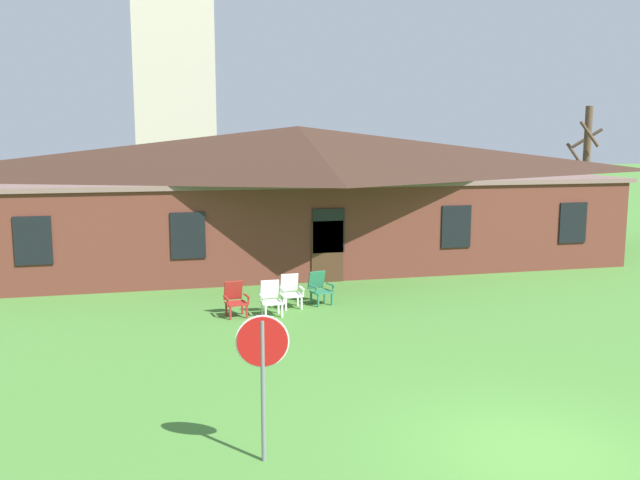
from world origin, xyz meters
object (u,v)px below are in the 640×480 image
(lawn_chair_by_porch, at_px, (235,298))
(lawn_chair_left_end, at_px, (291,290))
(lawn_chair_near_door, at_px, (271,297))
(lawn_chair_middle, at_px, (319,287))
(stop_sign, at_px, (263,359))

(lawn_chair_by_porch, relative_size, lawn_chair_left_end, 1.00)
(lawn_chair_by_porch, xyz_separation_m, lawn_chair_near_door, (0.98, -0.12, 0.00))
(lawn_chair_by_porch, height_order, lawn_chair_near_door, same)
(lawn_chair_left_end, height_order, lawn_chair_middle, same)
(lawn_chair_by_porch, xyz_separation_m, lawn_chair_left_end, (1.68, 0.62, 0.00))
(lawn_chair_by_porch, xyz_separation_m, lawn_chair_middle, (2.58, 0.81, 0.00))
(lawn_chair_near_door, bearing_deg, stop_sign, -100.20)
(stop_sign, distance_m, lawn_chair_left_end, 9.50)
(lawn_chair_by_porch, relative_size, lawn_chair_near_door, 1.00)
(stop_sign, bearing_deg, lawn_chair_middle, 71.58)
(stop_sign, bearing_deg, lawn_chair_left_end, 76.40)
(lawn_chair_left_end, bearing_deg, lawn_chair_by_porch, -159.88)
(lawn_chair_by_porch, height_order, lawn_chair_middle, same)
(lawn_chair_near_door, relative_size, lawn_chair_middle, 1.00)
(stop_sign, bearing_deg, lawn_chair_near_door, 79.80)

